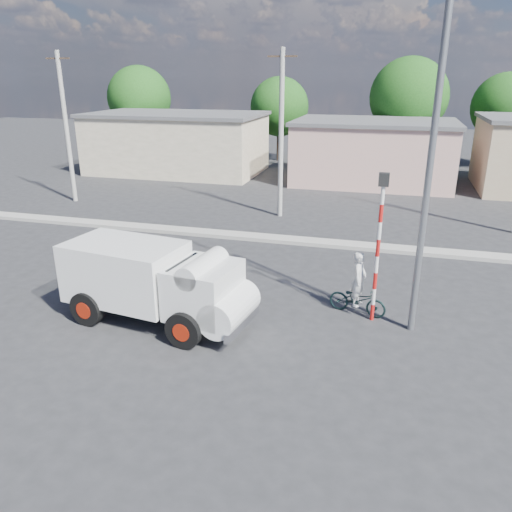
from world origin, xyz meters
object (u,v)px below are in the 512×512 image
(cyclist, at_px, (358,288))
(traffic_pole, at_px, (379,236))
(bicycle, at_px, (357,300))
(truck, at_px, (157,282))
(streetlight, at_px, (425,153))

(cyclist, distance_m, traffic_pole, 1.85)
(bicycle, xyz_separation_m, traffic_pole, (0.47, -0.29, 2.13))
(traffic_pole, bearing_deg, truck, -163.34)
(truck, bearing_deg, cyclist, 28.66)
(traffic_pole, distance_m, streetlight, 2.56)
(bicycle, distance_m, traffic_pole, 2.20)
(truck, bearing_deg, streetlight, 20.12)
(cyclist, bearing_deg, truck, 124.59)
(truck, distance_m, traffic_pole, 6.38)
(bicycle, distance_m, streetlight, 4.75)
(cyclist, height_order, streetlight, streetlight)
(traffic_pole, height_order, streetlight, streetlight)
(cyclist, distance_m, streetlight, 4.41)
(truck, height_order, cyclist, truck)
(streetlight, bearing_deg, traffic_pole, 162.27)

